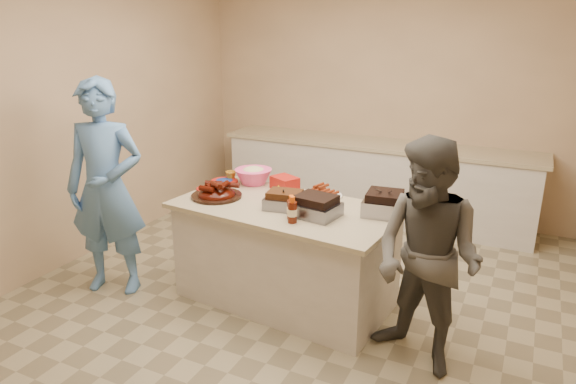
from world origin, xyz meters
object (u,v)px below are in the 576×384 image
at_px(bbq_bottle_a, 291,219).
at_px(coleslaw_bowl, 254,184).
at_px(guest_blue, 118,287).
at_px(guest_gray, 418,362).
at_px(rib_platter, 217,197).
at_px(island, 285,299).
at_px(bbq_bottle_b, 292,222).
at_px(plastic_cup, 231,181).
at_px(mustard_bottle, 279,199).
at_px(roasting_pan, 384,214).

bearing_deg(bbq_bottle_a, coleslaw_bowl, 136.86).
bearing_deg(guest_blue, guest_gray, -16.94).
bearing_deg(guest_gray, guest_blue, -154.28).
relative_size(rib_platter, guest_gray, 0.27).
bearing_deg(coleslaw_bowl, rib_platter, -100.66).
bearing_deg(island, bbq_bottle_b, -49.93).
xyz_separation_m(island, guest_blue, (-1.41, -0.45, 0.00)).
bearing_deg(island, guest_blue, -156.92).
distance_m(rib_platter, coleslaw_bowl, 0.47).
relative_size(rib_platter, bbq_bottle_b, 2.14).
bearing_deg(bbq_bottle_a, plastic_cup, 145.67).
relative_size(rib_platter, mustard_bottle, 3.41).
bearing_deg(plastic_cup, guest_blue, -128.71).
bearing_deg(rib_platter, plastic_cup, 107.40).
relative_size(mustard_bottle, plastic_cup, 1.28).
bearing_deg(bbq_bottle_a, mustard_bottle, 128.94).
bearing_deg(coleslaw_bowl, mustard_bottle, -35.97).
bearing_deg(mustard_bottle, island, -45.14).
height_order(bbq_bottle_a, guest_gray, bbq_bottle_a).
bearing_deg(rib_platter, guest_gray, -9.55).
distance_m(bbq_bottle_a, guest_blue, 1.79).
distance_m(rib_platter, guest_blue, 1.22).
bearing_deg(mustard_bottle, plastic_cup, 156.54).
distance_m(roasting_pan, mustard_bottle, 0.86).
height_order(bbq_bottle_a, mustard_bottle, bbq_bottle_a).
relative_size(roasting_pan, coleslaw_bowl, 0.91).
height_order(rib_platter, coleslaw_bowl, coleslaw_bowl).
relative_size(island, plastic_cup, 18.22).
xyz_separation_m(roasting_pan, coleslaw_bowl, (-1.26, 0.25, 0.00)).
bearing_deg(guest_gray, bbq_bottle_b, -159.97).
xyz_separation_m(coleslaw_bowl, guest_blue, (-0.90, -0.86, -0.83)).
bearing_deg(coleslaw_bowl, plastic_cup, -175.49).
bearing_deg(mustard_bottle, guest_gray, -20.05).
distance_m(bbq_bottle_b, mustard_bottle, 0.52).
distance_m(coleslaw_bowl, guest_blue, 1.49).
relative_size(island, guest_gray, 1.13).
bearing_deg(island, plastic_cup, 157.76).
xyz_separation_m(coleslaw_bowl, bbq_bottle_b, (0.72, -0.70, 0.00)).
bearing_deg(guest_blue, plastic_cup, 32.24).
height_order(coleslaw_bowl, bbq_bottle_a, coleslaw_bowl).
height_order(coleslaw_bowl, mustard_bottle, coleslaw_bowl).
bearing_deg(roasting_pan, guest_blue, -170.87).
relative_size(coleslaw_bowl, guest_blue, 0.18).
height_order(roasting_pan, plastic_cup, roasting_pan).
relative_size(island, roasting_pan, 5.82).
distance_m(mustard_bottle, guest_blue, 1.64).
bearing_deg(roasting_pan, coleslaw_bowl, 162.30).
xyz_separation_m(rib_platter, bbq_bottle_b, (0.80, -0.24, 0.00)).
xyz_separation_m(bbq_bottle_b, guest_blue, (-1.61, -0.16, -0.83)).
bearing_deg(roasting_pan, mustard_bottle, 176.13).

